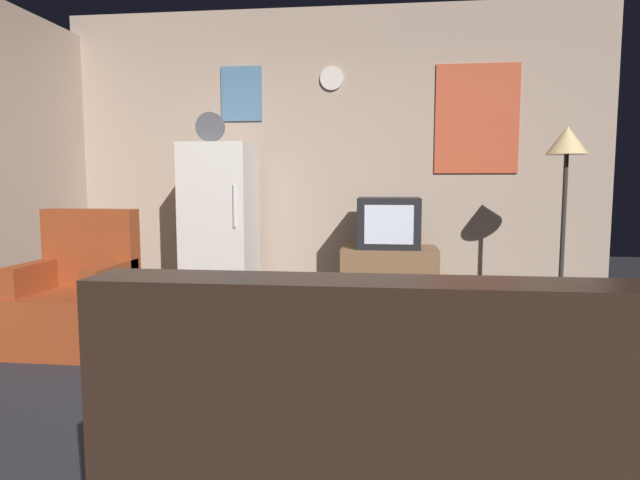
# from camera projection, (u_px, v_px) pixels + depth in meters

# --- Properties ---
(ground_plane) EXTENTS (12.00, 12.00, 0.00)m
(ground_plane) POSITION_uv_depth(u_px,v_px,m) (286.00, 390.00, 3.08)
(ground_plane) COLOR #232328
(wall_with_art) EXTENTS (5.20, 0.12, 2.79)m
(wall_with_art) POSITION_uv_depth(u_px,v_px,m) (331.00, 156.00, 5.35)
(wall_with_art) COLOR tan
(wall_with_art) RESTS_ON ground_plane
(fridge) EXTENTS (0.60, 0.62, 1.77)m
(fridge) POSITION_uv_depth(u_px,v_px,m) (220.00, 226.00, 5.05)
(fridge) COLOR silver
(fridge) RESTS_ON ground_plane
(tv_stand) EXTENTS (0.84, 0.53, 0.58)m
(tv_stand) POSITION_uv_depth(u_px,v_px,m) (389.00, 279.00, 4.93)
(tv_stand) COLOR brown
(tv_stand) RESTS_ON ground_plane
(crt_tv) EXTENTS (0.54, 0.51, 0.44)m
(crt_tv) POSITION_uv_depth(u_px,v_px,m) (389.00, 223.00, 4.87)
(crt_tv) COLOR black
(crt_tv) RESTS_ON tv_stand
(standing_lamp) EXTENTS (0.32, 0.32, 1.59)m
(standing_lamp) POSITION_uv_depth(u_px,v_px,m) (566.00, 156.00, 4.30)
(standing_lamp) COLOR #332D28
(standing_lamp) RESTS_ON ground_plane
(coffee_table) EXTENTS (0.72, 0.72, 0.46)m
(coffee_table) POSITION_uv_depth(u_px,v_px,m) (253.00, 327.00, 3.54)
(coffee_table) COLOR brown
(coffee_table) RESTS_ON ground_plane
(wine_glass) EXTENTS (0.05, 0.05, 0.15)m
(wine_glass) POSITION_uv_depth(u_px,v_px,m) (225.00, 283.00, 3.39)
(wine_glass) COLOR silver
(wine_glass) RESTS_ON coffee_table
(mug_ceramic_white) EXTENTS (0.08, 0.08, 0.09)m
(mug_ceramic_white) POSITION_uv_depth(u_px,v_px,m) (244.00, 287.00, 3.43)
(mug_ceramic_white) COLOR silver
(mug_ceramic_white) RESTS_ON coffee_table
(remote_control) EXTENTS (0.16, 0.10, 0.02)m
(remote_control) POSITION_uv_depth(u_px,v_px,m) (257.00, 288.00, 3.59)
(remote_control) COLOR black
(remote_control) RESTS_ON coffee_table
(armchair) EXTENTS (0.68, 0.68, 0.96)m
(armchair) POSITION_uv_depth(u_px,v_px,m) (78.00, 299.00, 3.87)
(armchair) COLOR maroon
(armchair) RESTS_ON ground_plane
(couch) EXTENTS (1.70, 0.80, 0.92)m
(couch) POSITION_uv_depth(u_px,v_px,m) (417.00, 470.00, 1.63)
(couch) COLOR black
(couch) RESTS_ON ground_plane
(book_stack) EXTENTS (0.20, 0.17, 0.13)m
(book_stack) POSITION_uv_depth(u_px,v_px,m) (466.00, 308.00, 4.81)
(book_stack) COLOR #9C3656
(book_stack) RESTS_ON ground_plane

